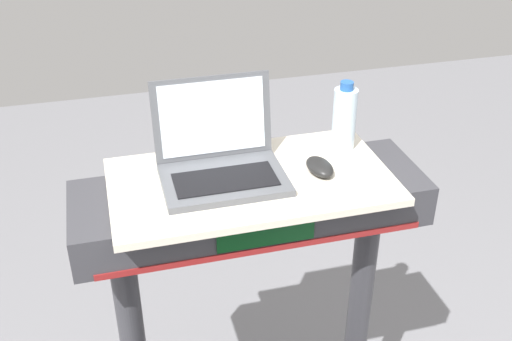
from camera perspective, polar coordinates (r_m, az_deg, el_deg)
name	(u,v)px	position (r m, az deg, el deg)	size (l,w,h in m)	color
desk_board	(251,181)	(1.55, -0.48, -1.00)	(0.70, 0.39, 0.02)	beige
laptop	(220,159)	(1.54, -3.33, 1.10)	(0.30, 0.25, 0.23)	#515459
computer_mouse	(320,167)	(1.57, 5.90, 0.35)	(0.06, 0.10, 0.03)	black
water_bottle	(344,118)	(1.66, 8.15, 4.79)	(0.06, 0.06, 0.19)	silver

